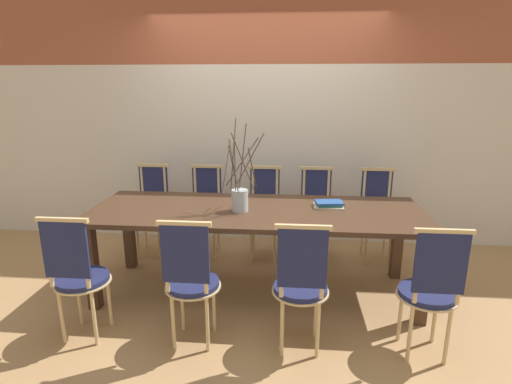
% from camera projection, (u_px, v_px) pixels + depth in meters
% --- Properties ---
extents(ground_plane, '(16.00, 16.00, 0.00)m').
position_uv_depth(ground_plane, '(256.00, 291.00, 3.55)').
color(ground_plane, '#A87F51').
extents(wall_rear, '(12.00, 0.06, 3.20)m').
position_uv_depth(wall_rear, '(266.00, 101.00, 4.38)').
color(wall_rear, beige).
rests_on(wall_rear, ground_plane).
extents(dining_table, '(2.79, 0.97, 0.76)m').
position_uv_depth(dining_table, '(256.00, 219.00, 3.38)').
color(dining_table, '#422B1C').
rests_on(dining_table, ground_plane).
extents(chair_near_leftend, '(0.39, 0.39, 0.95)m').
position_uv_depth(chair_near_leftend, '(78.00, 273.00, 2.76)').
color(chair_near_leftend, '#1E234C').
rests_on(chair_near_leftend, ground_plane).
extents(chair_near_left, '(0.39, 0.39, 0.95)m').
position_uv_depth(chair_near_left, '(191.00, 278.00, 2.69)').
color(chair_near_left, '#1E234C').
rests_on(chair_near_left, ground_plane).
extents(chair_near_center, '(0.39, 0.39, 0.95)m').
position_uv_depth(chair_near_center, '(301.00, 283.00, 2.63)').
color(chair_near_center, '#1E234C').
rests_on(chair_near_center, ground_plane).
extents(chair_near_right, '(0.39, 0.39, 0.95)m').
position_uv_depth(chair_near_right, '(430.00, 288.00, 2.56)').
color(chair_near_right, '#1E234C').
rests_on(chair_near_right, ground_plane).
extents(chair_far_leftend, '(0.39, 0.39, 0.95)m').
position_uv_depth(chair_far_leftend, '(152.00, 206.00, 4.27)').
color(chair_far_leftend, '#1E234C').
rests_on(chair_far_leftend, ground_plane).
extents(chair_far_left, '(0.39, 0.39, 0.95)m').
position_uv_depth(chair_far_left, '(206.00, 208.00, 4.22)').
color(chair_far_left, '#1E234C').
rests_on(chair_far_left, ground_plane).
extents(chair_far_center, '(0.39, 0.39, 0.95)m').
position_uv_depth(chair_far_center, '(264.00, 209.00, 4.17)').
color(chair_far_center, '#1E234C').
rests_on(chair_far_center, ground_plane).
extents(chair_far_right, '(0.39, 0.39, 0.95)m').
position_uv_depth(chair_far_right, '(316.00, 211.00, 4.13)').
color(chair_far_right, '#1E234C').
rests_on(chair_far_right, ground_plane).
extents(chair_far_rightend, '(0.39, 0.39, 0.95)m').
position_uv_depth(chair_far_rightend, '(377.00, 212.00, 4.08)').
color(chair_far_rightend, '#1E234C').
rests_on(chair_far_rightend, ground_plane).
extents(vase_centerpiece, '(0.34, 0.33, 0.75)m').
position_uv_depth(vase_centerpiece, '(240.00, 197.00, 3.28)').
color(vase_centerpiece, '#B2BCC1').
rests_on(vase_centerpiece, dining_table).
extents(book_stack, '(0.25, 0.20, 0.05)m').
position_uv_depth(book_stack, '(329.00, 204.00, 3.42)').
color(book_stack, beige).
rests_on(book_stack, dining_table).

